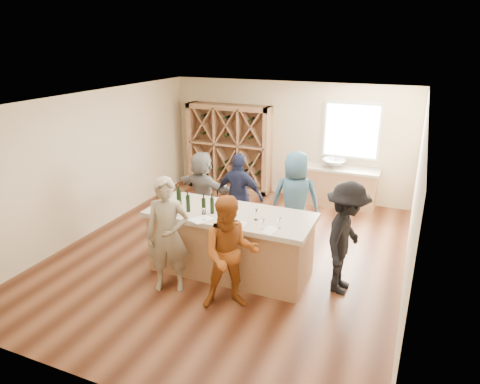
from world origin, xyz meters
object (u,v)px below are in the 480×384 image
at_px(wine_bottle_a, 179,200).
at_px(wine_bottle_d, 204,207).
at_px(wine_bottle_b, 188,204).
at_px(person_far_right, 295,200).
at_px(sink, 334,163).
at_px(person_near_right, 230,254).
at_px(tasting_counter_base, 230,245).
at_px(wine_bottle_e, 212,206).
at_px(person_server, 346,238).
at_px(person_near_left, 168,235).
at_px(person_far_mid, 239,196).
at_px(person_far_left, 203,190).
at_px(wine_rack, 229,148).

relative_size(wine_bottle_a, wine_bottle_d, 1.23).
bearing_deg(wine_bottle_b, wine_bottle_a, 173.61).
xyz_separation_m(wine_bottle_a, person_far_right, (1.53, 1.58, -0.33)).
height_order(wine_bottle_a, person_far_right, person_far_right).
height_order(sink, person_near_right, person_near_right).
xyz_separation_m(tasting_counter_base, wine_bottle_e, (-0.26, -0.13, 0.71)).
bearing_deg(tasting_counter_base, person_server, 5.18).
distance_m(wine_bottle_a, person_far_right, 2.23).
xyz_separation_m(person_near_left, person_far_right, (1.37, 2.22, 0.00)).
bearing_deg(wine_bottle_a, person_near_right, -29.95).
bearing_deg(wine_bottle_b, wine_bottle_d, -2.20).
height_order(sink, wine_bottle_e, wine_bottle_e).
xyz_separation_m(wine_bottle_e, person_far_mid, (-0.14, 1.47, -0.36)).
xyz_separation_m(sink, wine_bottle_a, (-1.77, -3.99, 0.23)).
relative_size(wine_bottle_a, wine_bottle_b, 1.21).
height_order(wine_bottle_e, person_near_left, person_near_left).
relative_size(tasting_counter_base, person_near_left, 1.41).
xyz_separation_m(sink, person_far_right, (-0.23, -2.41, -0.09)).
distance_m(person_near_left, person_far_right, 2.61).
relative_size(wine_bottle_a, person_near_left, 0.18).
xyz_separation_m(wine_bottle_b, person_server, (2.49, 0.38, -0.32)).
xyz_separation_m(person_near_left, person_far_left, (-0.63, 2.35, -0.11)).
distance_m(wine_bottle_b, person_server, 2.54).
bearing_deg(wine_bottle_b, wine_rack, 105.20).
height_order(tasting_counter_base, wine_bottle_b, wine_bottle_b).
xyz_separation_m(wine_rack, person_far_left, (0.46, -2.36, -0.29)).
xyz_separation_m(wine_bottle_b, person_near_left, (-0.02, -0.62, -0.30)).
relative_size(wine_bottle_e, person_far_mid, 0.16).
bearing_deg(wine_bottle_e, person_far_mid, 95.63).
height_order(person_near_left, person_server, person_near_left).
distance_m(tasting_counter_base, person_near_right, 1.06).
xyz_separation_m(sink, wine_bottle_d, (-1.30, -4.02, 0.20)).
relative_size(wine_bottle_b, person_near_right, 0.16).
xyz_separation_m(wine_bottle_e, person_near_right, (0.66, -0.77, -0.35)).
relative_size(sink, tasting_counter_base, 0.21).
xyz_separation_m(person_server, person_far_right, (-1.14, 1.22, 0.03)).
relative_size(wine_rack, sink, 4.06).
bearing_deg(wine_rack, person_far_right, -45.17).
distance_m(wine_bottle_b, person_far_mid, 1.61).
relative_size(wine_bottle_b, person_near_left, 0.15).
xyz_separation_m(wine_rack, wine_bottle_b, (1.11, -4.08, 0.12)).
xyz_separation_m(sink, person_near_right, (-0.53, -4.70, -0.15)).
relative_size(wine_bottle_b, person_far_right, 0.15).
relative_size(tasting_counter_base, person_far_left, 1.61).
height_order(tasting_counter_base, person_far_right, person_far_right).
relative_size(tasting_counter_base, wine_bottle_e, 9.77).
bearing_deg(wine_bottle_d, tasting_counter_base, 31.81).
xyz_separation_m(wine_bottle_d, person_far_right, (1.07, 1.61, -0.30)).
bearing_deg(wine_bottle_a, person_far_right, 45.85).
xyz_separation_m(wine_bottle_e, person_near_left, (-0.41, -0.71, -0.29)).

